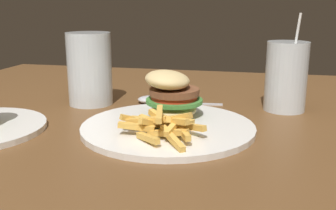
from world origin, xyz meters
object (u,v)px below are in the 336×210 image
beer_glass (90,71)px  spoon (154,100)px  juice_glass (286,78)px  meal_plate_near (169,113)px

beer_glass → spoon: size_ratio=0.82×
beer_glass → juice_glass: bearing=-84.4°
beer_glass → spoon: (0.03, -0.13, -0.06)m
beer_glass → spoon: beer_glass is taller
meal_plate_near → juice_glass: bearing=-51.4°
meal_plate_near → spoon: 0.17m
juice_glass → spoon: size_ratio=1.05×
meal_plate_near → juice_glass: 0.27m
meal_plate_near → spoon: bearing=23.8°
beer_glass → spoon: bearing=-75.9°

